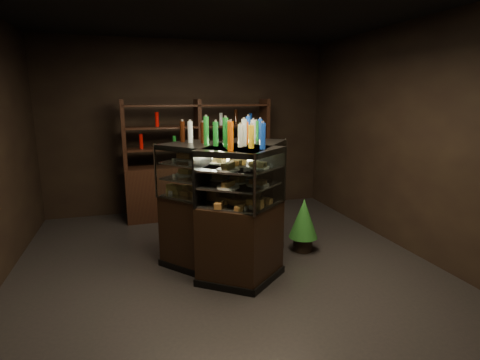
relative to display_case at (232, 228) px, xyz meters
name	(u,v)px	position (x,y,z in m)	size (l,w,h in m)	color
ground	(224,263)	(-0.07, 0.13, -0.50)	(5.00, 5.00, 0.00)	black
room_shell	(222,106)	(-0.07, 0.13, 1.44)	(5.02, 5.02, 3.01)	black
display_case	(232,228)	(0.00, 0.00, 0.00)	(1.71, 1.53, 1.51)	black
food_display	(232,176)	(0.00, 0.00, 0.64)	(1.24, 1.12, 0.46)	gold
bottles_top	(232,132)	(0.00, 0.00, 1.14)	(1.06, 0.98, 0.30)	#B20C0A
potted_conifer	(304,217)	(1.05, 0.22, -0.04)	(0.38, 0.38, 0.82)	black
back_shelving	(199,181)	(0.00, 2.18, 0.10)	(2.48, 0.50, 2.00)	black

